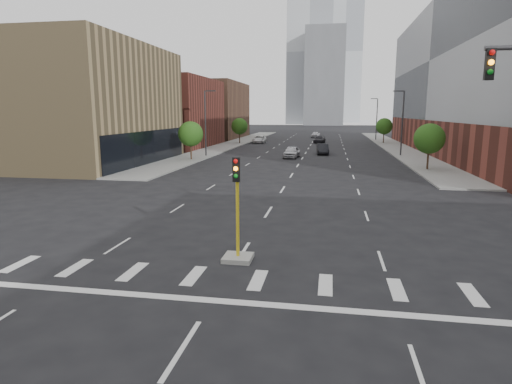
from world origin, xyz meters
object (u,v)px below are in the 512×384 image
(car_mid_right, at_px, (323,149))
(median_traffic_signal, at_px, (238,238))
(car_near_left, at_px, (292,152))
(car_deep_right, at_px, (320,140))
(car_far_left, at_px, (259,139))
(car_distant, at_px, (316,135))

(car_mid_right, bearing_deg, median_traffic_signal, -97.69)
(car_near_left, distance_m, car_deep_right, 29.25)
(car_far_left, xyz_separation_m, car_distant, (10.57, 19.59, 0.01))
(median_traffic_signal, bearing_deg, car_distant, 89.95)
(median_traffic_signal, relative_size, car_mid_right, 0.94)
(car_mid_right, xyz_separation_m, car_deep_right, (-1.07, 23.52, -0.08))
(car_deep_right, bearing_deg, car_far_left, -163.37)
(car_far_left, distance_m, car_distant, 22.26)
(car_far_left, bearing_deg, car_distant, 59.28)
(median_traffic_signal, height_order, car_mid_right, median_traffic_signal)
(car_near_left, relative_size, car_deep_right, 0.98)
(car_near_left, bearing_deg, car_far_left, 111.99)
(car_mid_right, height_order, car_deep_right, car_mid_right)
(car_mid_right, height_order, car_distant, car_mid_right)
(car_mid_right, distance_m, car_deep_right, 23.54)
(median_traffic_signal, xyz_separation_m, car_far_left, (-10.50, 68.66, -0.22))
(car_near_left, distance_m, car_far_left, 28.65)
(median_traffic_signal, relative_size, car_distant, 0.99)
(car_far_left, distance_m, car_deep_right, 12.15)
(car_near_left, relative_size, car_far_left, 0.87)
(car_deep_right, bearing_deg, car_mid_right, -79.77)
(median_traffic_signal, distance_m, car_mid_right, 47.12)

